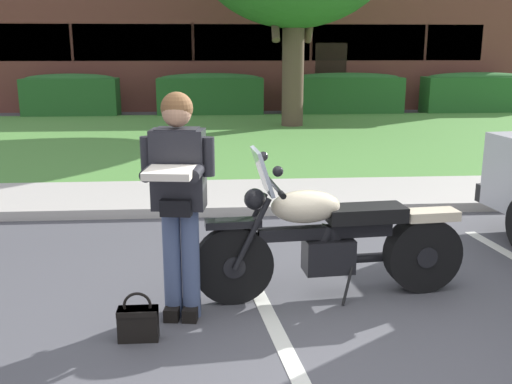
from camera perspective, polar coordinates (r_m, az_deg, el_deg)
name	(u,v)px	position (r m, az deg, el deg)	size (l,w,h in m)	color
ground_plane	(318,345)	(4.23, 6.02, -14.55)	(140.00, 140.00, 0.00)	#4C4C51
curb_strip	(272,209)	(7.23, 1.55, -1.68)	(60.00, 0.20, 0.12)	#B7B2A8
concrete_walk	(266,194)	(8.05, 0.95, -0.19)	(60.00, 1.50, 0.08)	#B7B2A8
grass_lawn	(246,138)	(13.06, -1.02, 5.28)	(60.00, 8.73, 0.06)	#518E3D
stall_stripe_1	(277,332)	(4.37, 2.04, -13.43)	(0.12, 4.40, 0.01)	silver
motorcycle	(340,239)	(4.83, 8.22, -4.56)	(2.24, 0.82, 1.26)	black
rider_person	(178,189)	(4.28, -7.55, 0.27)	(0.53, 0.61, 1.70)	black
handbag	(138,321)	(4.28, -11.39, -12.18)	(0.28, 0.13, 0.36)	black
hedge_left	(71,94)	(18.06, -17.55, 9.06)	(2.70, 0.90, 1.24)	#286028
hedge_center_left	(210,93)	(17.58, -4.46, 9.54)	(3.09, 0.90, 1.24)	#286028
hedge_center_right	(345,93)	(18.02, 8.68, 9.54)	(3.39, 0.90, 1.24)	#286028
hedge_right	(476,92)	(19.31, 20.61, 9.10)	(3.22, 0.90, 1.24)	#286028
brick_building	(197,46)	(22.84, -5.79, 13.99)	(21.77, 8.46, 4.04)	brown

